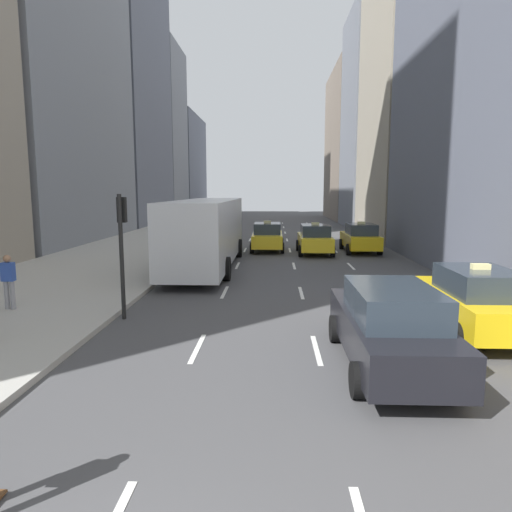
# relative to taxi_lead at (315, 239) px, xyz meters

# --- Properties ---
(sidewalk_left) EXTENTS (8.00, 66.00, 0.15)m
(sidewalk_left) POSITION_rel_taxi_lead_xyz_m (-11.00, 2.57, -0.81)
(sidewalk_left) COLOR #ADAAA3
(sidewalk_left) RESTS_ON ground
(lane_markings) EXTENTS (5.72, 56.00, 0.01)m
(lane_markings) POSITION_rel_taxi_lead_xyz_m (-1.40, -1.43, -0.87)
(lane_markings) COLOR white
(lane_markings) RESTS_ON ground
(building_row_left) EXTENTS (6.00, 85.20, 37.38)m
(building_row_left) POSITION_rel_taxi_lead_xyz_m (-18.00, 12.11, 13.83)
(building_row_left) COLOR #4C515B
(building_row_left) RESTS_ON ground
(building_row_right) EXTENTS (6.00, 67.99, 35.23)m
(building_row_right) POSITION_rel_taxi_lead_xyz_m (8.00, 5.28, 11.29)
(building_row_right) COLOR gray
(building_row_right) RESTS_ON ground
(taxi_lead) EXTENTS (2.02, 4.40, 1.87)m
(taxi_lead) POSITION_rel_taxi_lead_xyz_m (0.00, 0.00, 0.00)
(taxi_lead) COLOR yellow
(taxi_lead) RESTS_ON ground
(taxi_second) EXTENTS (2.02, 4.40, 1.87)m
(taxi_second) POSITION_rel_taxi_lead_xyz_m (2.80, -15.00, 0.00)
(taxi_second) COLOR yellow
(taxi_second) RESTS_ON ground
(taxi_third) EXTENTS (2.02, 4.40, 1.87)m
(taxi_third) POSITION_rel_taxi_lead_xyz_m (2.80, 0.81, 0.00)
(taxi_third) COLOR yellow
(taxi_third) RESTS_ON ground
(taxi_fourth) EXTENTS (2.02, 4.40, 1.87)m
(taxi_fourth) POSITION_rel_taxi_lead_xyz_m (-2.80, 1.31, 0.00)
(taxi_fourth) COLOR yellow
(taxi_fourth) RESTS_ON ground
(sedan_black_near) EXTENTS (2.02, 4.96, 1.78)m
(sedan_black_near) POSITION_rel_taxi_lead_xyz_m (0.00, -17.43, 0.02)
(sedan_black_near) COLOR black
(sedan_black_near) RESTS_ON ground
(city_bus) EXTENTS (2.80, 11.61, 3.25)m
(city_bus) POSITION_rel_taxi_lead_xyz_m (-5.61, -5.04, 0.91)
(city_bus) COLOR silver
(city_bus) RESTS_ON ground
(pedestrian_far_walking) EXTENTS (0.36, 0.22, 1.65)m
(pedestrian_far_walking) POSITION_rel_taxi_lead_xyz_m (-10.35, -13.60, 0.19)
(pedestrian_far_walking) COLOR gray
(pedestrian_far_walking) RESTS_ON sidewalk_left
(traffic_light_pole) EXTENTS (0.24, 0.42, 3.60)m
(traffic_light_pole) POSITION_rel_taxi_lead_xyz_m (-6.75, -13.92, 1.53)
(traffic_light_pole) COLOR black
(traffic_light_pole) RESTS_ON ground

